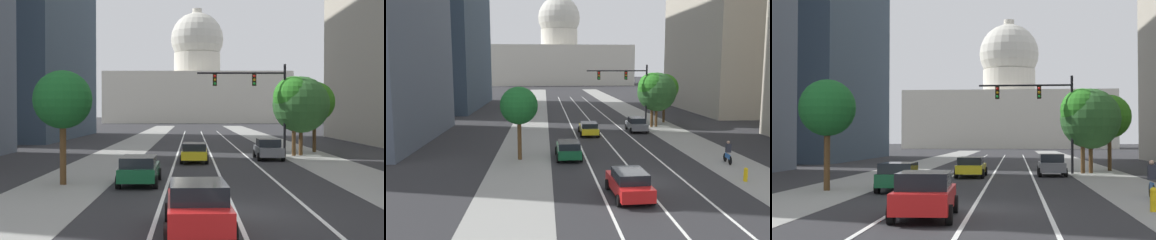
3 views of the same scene
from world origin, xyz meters
TOP-DOWN VIEW (x-y plane):
  - ground_plane at (0.00, 40.00)m, footprint 400.00×400.00m
  - sidewalk_left at (-7.85, 35.00)m, footprint 4.46×130.00m
  - sidewalk_right at (7.85, 35.00)m, footprint 4.46×130.00m
  - lane_stripe_left at (-2.81, 25.00)m, footprint 0.16×90.00m
  - lane_stripe_center at (0.00, 25.00)m, footprint 0.16×90.00m
  - lane_stripe_right at (2.81, 25.00)m, footprint 0.16×90.00m
  - capitol_building at (0.00, 134.63)m, footprint 54.08×25.49m
  - car_yellow at (-1.41, 17.60)m, footprint 2.04×4.78m
  - car_green at (-4.21, 6.78)m, footprint 2.03×4.36m
  - car_red at (-1.40, -3.00)m, footprint 2.19×4.37m
  - car_gray at (4.21, 19.54)m, footprint 2.01×4.11m
  - traffic_signal_mast at (3.81, 22.09)m, footprint 7.17×0.39m
  - street_tree_mid_left at (-8.04, 6.77)m, footprint 2.93×2.93m
  - street_tree_far_right at (9.38, 26.37)m, footprint 3.62×3.62m
  - street_tree_mid_right at (6.76, 22.54)m, footprint 3.41×3.41m
  - street_tree_near_right at (7.40, 22.87)m, footprint 4.66×4.66m

SIDE VIEW (x-z plane):
  - ground_plane at x=0.00m, z-range 0.00..0.00m
  - sidewalk_left at x=-7.85m, z-range 0.00..0.01m
  - sidewalk_right at x=7.85m, z-range 0.00..0.01m
  - lane_stripe_left at x=-2.81m, z-range 0.01..0.02m
  - lane_stripe_center at x=0.00m, z-range 0.01..0.02m
  - lane_stripe_right at x=2.81m, z-range 0.01..0.02m
  - car_yellow at x=-1.41m, z-range 0.04..1.45m
  - car_green at x=-4.21m, z-range 0.04..1.51m
  - car_gray at x=4.21m, z-range 0.02..1.59m
  - car_red at x=-1.40m, z-range 0.04..1.61m
  - street_tree_near_right at x=7.40m, z-range 0.92..7.45m
  - street_tree_mid_left at x=-8.04m, z-range 1.37..7.10m
  - street_tree_far_right at x=9.38m, z-range 1.32..7.61m
  - street_tree_mid_right at x=6.76m, z-range 1.52..8.04m
  - traffic_signal_mast at x=3.81m, z-range 1.46..8.91m
  - capitol_building at x=0.00m, z-range -6.53..28.27m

